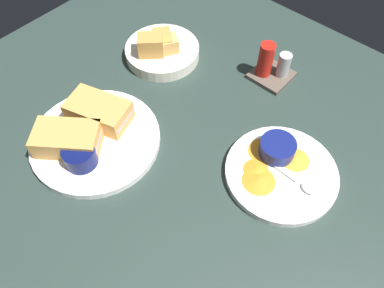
{
  "coord_description": "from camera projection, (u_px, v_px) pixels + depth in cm",
  "views": [
    {
      "loc": [
        36.41,
        -33.26,
        65.3
      ],
      "look_at": [
        7.31,
        -0.43,
        3.0
      ],
      "focal_mm": 35.05,
      "sensor_mm": 36.0,
      "label": 1
    }
  ],
  "objects": [
    {
      "name": "plantain_chip_scatter",
      "position": [
        268.0,
        164.0,
        0.75
      ],
      "size": [
        13.82,
        16.41,
        0.6
      ],
      "color": "orange",
      "rests_on": "plate_chips_companion"
    },
    {
      "name": "sandwich_half_near",
      "position": [
        99.0,
        112.0,
        0.8
      ],
      "size": [
        14.74,
        11.12,
        4.8
      ],
      "color": "tan",
      "rests_on": "plate_sandwich_main"
    },
    {
      "name": "plate_sandwich_main",
      "position": [
        96.0,
        140.0,
        0.79
      ],
      "size": [
        27.38,
        27.38,
        1.6
      ],
      "primitive_type": "cylinder",
      "color": "white",
      "rests_on": "ground_plane"
    },
    {
      "name": "ground_plane",
      "position": [
        169.0,
        137.0,
        0.83
      ],
      "size": [
        110.0,
        110.0,
        3.0
      ],
      "primitive_type": "cube",
      "color": "#283833"
    },
    {
      "name": "spoon_by_dark_ramekin",
      "position": [
        95.0,
        140.0,
        0.78
      ],
      "size": [
        5.13,
        9.68,
        0.8
      ],
      "color": "silver",
      "rests_on": "plate_sandwich_main"
    },
    {
      "name": "ramekin_light_gravy",
      "position": [
        277.0,
        148.0,
        0.75
      ],
      "size": [
        7.27,
        7.27,
        3.4
      ],
      "color": "navy",
      "rests_on": "plate_chips_companion"
    },
    {
      "name": "plate_chips_companion",
      "position": [
        281.0,
        173.0,
        0.75
      ],
      "size": [
        22.46,
        22.46,
        1.6
      ],
      "primitive_type": "cylinder",
      "color": "white",
      "rests_on": "ground_plane"
    },
    {
      "name": "spoon_by_gravy_ramekin",
      "position": [
        303.0,
        185.0,
        0.72
      ],
      "size": [
        9.88,
        2.26,
        0.8
      ],
      "color": "silver",
      "rests_on": "plate_chips_companion"
    },
    {
      "name": "condiment_caddy",
      "position": [
        272.0,
        66.0,
        0.89
      ],
      "size": [
        9.0,
        9.0,
        9.5
      ],
      "color": "brown",
      "rests_on": "ground_plane"
    },
    {
      "name": "ramekin_dark_sauce",
      "position": [
        80.0,
        156.0,
        0.74
      ],
      "size": [
        6.54,
        6.54,
        4.08
      ],
      "color": "#0C144C",
      "rests_on": "plate_sandwich_main"
    },
    {
      "name": "sandwich_half_far",
      "position": [
        67.0,
        139.0,
        0.76
      ],
      "size": [
        14.95,
        13.93,
        4.8
      ],
      "color": "tan",
      "rests_on": "plate_sandwich_main"
    },
    {
      "name": "bread_basket_rear",
      "position": [
        162.0,
        50.0,
        0.94
      ],
      "size": [
        18.52,
        18.52,
        7.96
      ],
      "color": "silver",
      "rests_on": "ground_plane"
    }
  ]
}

